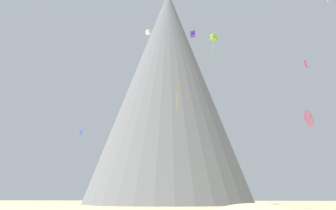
# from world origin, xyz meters

# --- Properties ---
(rock_massif) EXTENTS (65.46, 65.46, 68.76)m
(rock_massif) POSITION_xyz_m (-14.06, 95.61, 29.82)
(rock_massif) COLOR slate
(rock_massif) RESTS_ON ground_plane
(kite_rainbow_mid) EXTENTS (0.76, 0.77, 4.62)m
(kite_rainbow_mid) POSITION_xyz_m (19.03, 42.64, 24.06)
(kite_rainbow_mid) COLOR #E5668C
(kite_pink_low) EXTENTS (1.94, 2.15, 2.39)m
(kite_pink_low) POSITION_xyz_m (16.70, 29.15, 12.68)
(kite_pink_low) COLOR pink
(kite_blue_low) EXTENTS (0.68, 0.85, 1.01)m
(kite_blue_low) POSITION_xyz_m (-18.72, 36.55, 12.78)
(kite_blue_low) COLOR blue
(kite_lime_high) EXTENTS (1.64, 1.63, 4.19)m
(kite_lime_high) POSITION_xyz_m (2.73, 54.39, 35.24)
(kite_lime_high) COLOR #8CD133
(kite_indigo_high) EXTENTS (1.06, 0.99, 1.27)m
(kite_indigo_high) POSITION_xyz_m (-0.88, 46.90, 33.26)
(kite_indigo_high) COLOR #5138B2
(kite_white_high) EXTENTS (1.04, 1.02, 0.94)m
(kite_white_high) POSITION_xyz_m (-8.67, 42.05, 32.22)
(kite_white_high) COLOR white
(kite_gold_mid) EXTENTS (0.45, 1.25, 4.17)m
(kite_gold_mid) POSITION_xyz_m (-1.87, 33.83, 18.45)
(kite_gold_mid) COLOR gold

